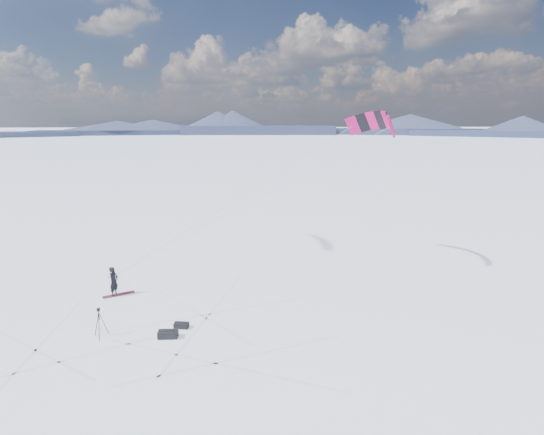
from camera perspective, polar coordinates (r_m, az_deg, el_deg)
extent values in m
plane|color=white|center=(20.28, -21.04, -14.81)|extent=(1800.00, 1800.00, 0.00)
cube|color=#1A233A|center=(333.24, 19.38, 11.55)|extent=(152.40, 113.97, 4.23)
cone|color=#1A233A|center=(333.20, 19.41, 11.91)|extent=(87.43, 87.43, 8.00)
cube|color=#1A233A|center=(336.59, -0.12, 12.30)|extent=(155.54, 70.36, 4.23)
cone|color=#1A233A|center=(336.55, -0.12, 12.66)|extent=(74.14, 74.14, 8.00)
cube|color=#1A233A|center=(338.04, -19.49, 11.56)|extent=(155.54, 70.36, 4.23)
cone|color=#1A233A|center=(338.00, -19.52, 11.91)|extent=(74.14, 74.14, 8.00)
cube|color=silver|center=(19.86, -31.83, -16.65)|extent=(3.52, 7.29, 0.01)
cube|color=silver|center=(21.19, -25.06, -13.93)|extent=(6.45, 7.79, 0.01)
cube|color=silver|center=(22.80, -19.29, -11.40)|extent=(11.66, 3.07, 0.01)
cube|color=silver|center=(17.56, -16.91, -19.15)|extent=(1.27, 5.91, 0.01)
cube|color=silver|center=(19.37, -10.81, -15.48)|extent=(6.52, 4.83, 0.01)
cube|color=silver|center=(21.41, -5.97, -12.34)|extent=(8.85, 4.87, 0.01)
imported|color=black|center=(23.91, -21.75, -10.43)|extent=(0.58, 0.71, 1.66)
cube|color=maroon|center=(23.89, -21.32, -10.36)|extent=(1.68, 0.89, 0.04)
cylinder|color=black|center=(19.70, -23.14, -13.93)|extent=(0.34, 0.22, 1.20)
cylinder|color=black|center=(19.78, -24.03, -13.91)|extent=(0.34, 0.21, 1.20)
cylinder|color=black|center=(19.51, -23.77, -14.27)|extent=(0.03, 0.38, 1.20)
cylinder|color=black|center=(19.48, -23.77, -12.92)|extent=(0.04, 0.04, 0.34)
cube|color=black|center=(19.39, -23.83, -12.32)|extent=(0.09, 0.09, 0.05)
cube|color=black|center=(19.35, -23.86, -12.08)|extent=(0.15, 0.14, 0.10)
cylinder|color=black|center=(19.43, -23.79, -11.97)|extent=(0.07, 0.10, 0.07)
cube|color=black|center=(18.85, -14.82, -16.03)|extent=(0.91, 0.50, 0.33)
cylinder|color=black|center=(18.76, -14.85, -15.54)|extent=(0.83, 0.17, 0.08)
cube|color=black|center=(19.51, -12.99, -14.97)|extent=(0.73, 0.50, 0.25)
cylinder|color=black|center=(19.44, -13.01, -14.60)|extent=(0.63, 0.25, 0.08)
cube|color=#C20D5A|center=(23.86, 16.86, 12.56)|extent=(0.97, 0.81, 1.33)
cube|color=black|center=(24.59, 16.75, 13.03)|extent=(0.82, 0.87, 1.26)
cube|color=#C20D5A|center=(25.33, 16.25, 13.32)|extent=(0.66, 0.89, 1.19)
cube|color=black|center=(26.03, 15.43, 13.45)|extent=(0.75, 0.89, 1.11)
cube|color=#C20D5A|center=(26.65, 14.35, 13.42)|extent=(0.89, 0.86, 1.19)
cube|color=black|center=(27.17, 13.08, 13.24)|extent=(1.03, 0.80, 1.26)
cube|color=#C20D5A|center=(27.54, 11.69, 12.91)|extent=(1.14, 0.69, 1.33)
cylinder|color=#9A9A9C|center=(21.98, -2.56, 2.53)|extent=(15.70, 0.26, 8.06)
cylinder|color=#9A9A9C|center=(24.04, -3.91, 3.46)|extent=(15.04, 4.54, 8.06)
cylinder|color=black|center=(23.50, -21.98, -7.95)|extent=(0.55, 0.11, 0.03)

